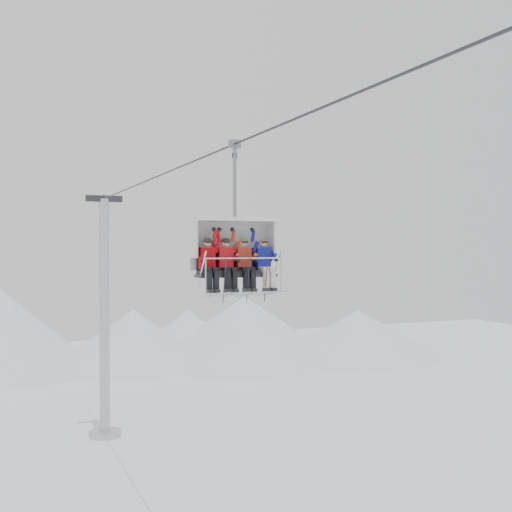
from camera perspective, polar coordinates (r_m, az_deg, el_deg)
name	(u,v)px	position (r m, az deg, el deg)	size (l,w,h in m)	color
ridgeline	(46,339)	(57.02, -18.20, -7.06)	(72.00, 21.00, 7.00)	white
lift_tower_right	(104,333)	(37.07, -13.32, -6.69)	(2.00, 1.80, 13.48)	#B4B6BB
haul_cable	(256,135)	(15.70, 0.00, 10.69)	(0.06, 0.06, 50.00)	#2E2E33
chairlift_carrier	(233,245)	(16.92, -2.05, 0.95)	(2.24, 1.17, 3.98)	black
skier_far_left	(209,263)	(16.38, -4.24, -0.66)	(0.38, 1.69, 1.54)	#B6050B
skier_center_left	(227,263)	(16.54, -2.62, -0.65)	(0.38, 1.69, 1.54)	red
skier_center_right	(245,263)	(16.72, -0.99, -0.63)	(0.38, 1.69, 1.54)	#AA2D1D
skier_far_right	(264,263)	(16.94, 0.76, -0.61)	(0.38, 1.69, 1.54)	#151A94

